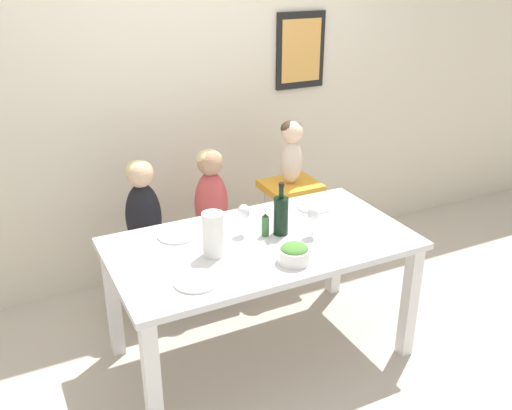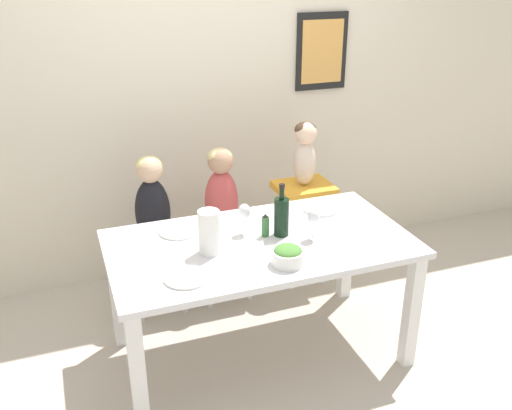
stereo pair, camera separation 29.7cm
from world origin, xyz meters
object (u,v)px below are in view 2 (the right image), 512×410
chair_far_left (156,253)px  wine_glass_far (244,213)px  dinner_plate_front_left (186,278)px  dinner_plate_back_right (321,209)px  paper_towel_roll (209,232)px  wine_bottle (281,216)px  wine_glass_near (314,217)px  chair_right_highchair (303,206)px  chair_far_center (223,242)px  person_child_center (221,190)px  person_child_left (152,200)px  person_baby_right (305,149)px  salad_bowl_large (288,255)px  dinner_plate_back_left (179,231)px

chair_far_left → wine_glass_far: bearing=-55.5°
dinner_plate_front_left → dinner_plate_back_right: size_ratio=1.00×
paper_towel_roll → wine_glass_far: bearing=31.1°
dinner_plate_back_right → wine_bottle: bearing=-147.9°
chair_far_left → dinner_plate_back_right: 1.07m
wine_glass_far → dinner_plate_back_right: bearing=14.4°
wine_glass_near → chair_right_highchair: bearing=68.7°
chair_far_center → person_child_center: size_ratio=0.80×
person_child_left → wine_bottle: person_child_left is taller
chair_far_left → person_baby_right: bearing=0.1°
chair_far_center → paper_towel_roll: bearing=-111.2°
chair_far_center → paper_towel_roll: (-0.28, -0.72, 0.46)m
wine_glass_far → salad_bowl_large: wine_glass_far is taller
wine_bottle → dinner_plate_back_left: wine_bottle is taller
person_baby_right → dinner_plate_back_right: (-0.09, -0.44, -0.22)m
chair_far_left → dinner_plate_front_left: bearing=-90.9°
paper_towel_roll → chair_right_highchair: bearing=40.1°
chair_far_center → person_child_center: bearing=90.0°
person_child_left → salad_bowl_large: 1.07m
dinner_plate_back_left → person_child_left: bearing=98.0°
chair_right_highchair → person_baby_right: person_baby_right is taller
person_child_left → dinner_plate_front_left: (-0.01, -0.92, -0.02)m
chair_right_highchair → dinner_plate_back_right: bearing=-101.7°
chair_far_left → wine_glass_near: 1.14m
wine_glass_far → dinner_plate_back_left: (-0.33, 0.14, -0.12)m
person_child_center → dinner_plate_back_left: size_ratio=2.65×
person_child_left → paper_towel_roll: size_ratio=2.45×
dinner_plate_front_left → dinner_plate_back_left: same height
chair_right_highchair → dinner_plate_back_right: size_ratio=3.31×
salad_bowl_large → dinner_plate_front_left: size_ratio=0.76×
person_child_center → salad_bowl_large: person_child_center is taller
person_child_left → dinner_plate_front_left: person_child_left is taller
chair_right_highchair → person_child_left: 1.03m
paper_towel_roll → wine_glass_near: size_ratio=1.33×
wine_glass_far → dinner_plate_front_left: (-0.41, -0.35, -0.12)m
wine_glass_far → dinner_plate_back_left: 0.38m
dinner_plate_back_left → salad_bowl_large: bearing=-51.0°
person_child_left → wine_bottle: bearing=-48.9°
chair_far_left → paper_towel_roll: bearing=-77.5°
chair_far_center → person_baby_right: (0.57, 0.00, 0.57)m
chair_far_center → paper_towel_roll: size_ratio=1.97×
chair_right_highchair → paper_towel_roll: size_ratio=3.06×
person_baby_right → wine_glass_near: size_ratio=2.44×
chair_right_highchair → dinner_plate_front_left: size_ratio=3.31×
wine_bottle → wine_glass_near: bearing=-35.2°
chair_right_highchair → wine_glass_far: bearing=-137.0°
person_child_left → dinner_plate_back_right: 1.02m
paper_towel_roll → dinner_plate_back_left: 0.31m
person_child_center → wine_glass_far: bearing=-94.3°
salad_bowl_large → chair_far_left: bearing=116.8°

